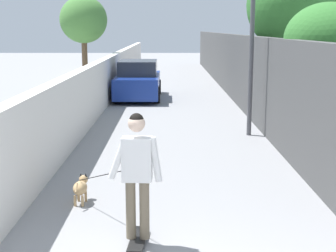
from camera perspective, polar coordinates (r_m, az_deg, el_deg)
name	(u,v)px	position (r m, az deg, el deg)	size (l,w,h in m)	color
ground_plane	(173,105)	(18.26, 0.56, 2.40)	(80.00, 80.00, 0.00)	gray
wall_left	(96,89)	(16.33, -8.36, 4.26)	(48.00, 0.30, 1.71)	silver
fence_right	(251,76)	(16.34, 9.64, 5.75)	(48.00, 0.30, 2.57)	#4C4C4C
tree_left_near	(84,20)	(23.37, -9.77, 11.98)	(2.17, 2.17, 4.27)	brown
tree_right_far	(328,41)	(12.12, 18.03, 9.37)	(2.02, 2.02, 3.41)	#473523
tree_right_distant	(292,5)	(17.56, 14.14, 13.43)	(3.02, 3.02, 5.12)	#473523
lamp_post	(253,17)	(13.07, 9.78, 12.33)	(0.36, 0.36, 4.55)	#4C4C51
skateboard	(138,239)	(6.69, -3.50, -12.96)	(0.81, 0.25, 0.08)	black
person_skateboarder	(137,167)	(6.34, -3.61, -4.71)	(0.24, 0.71, 1.68)	#726651
dog	(81,187)	(8.17, -10.07, -6.99)	(1.84, 1.16, 1.06)	tan
car_near	(138,81)	(20.09, -3.48, 5.25)	(4.18, 1.80, 1.54)	navy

